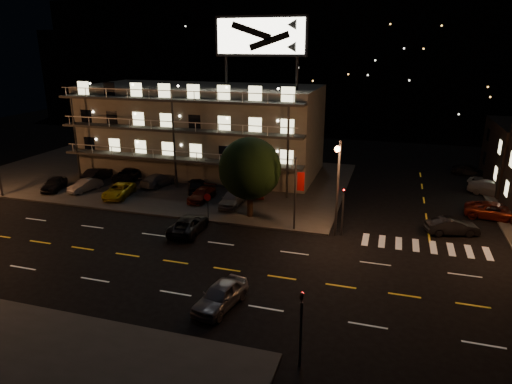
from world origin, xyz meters
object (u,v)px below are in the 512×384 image
(lot_car_4, at_px, (232,198))
(side_car_0, at_px, (452,226))
(lot_car_7, at_px, (159,180))
(tree, at_px, (249,170))
(road_car_west, at_px, (189,224))
(road_car_east, at_px, (221,295))
(lot_car_2, at_px, (119,191))

(lot_car_4, distance_m, side_car_0, 19.88)
(lot_car_4, relative_size, lot_car_7, 0.92)
(tree, xyz_separation_m, road_car_west, (-3.85, -4.80, -3.79))
(road_car_west, bearing_deg, lot_car_4, -104.75)
(road_car_east, bearing_deg, lot_car_2, 148.48)
(side_car_0, bearing_deg, lot_car_4, 71.75)
(lot_car_2, height_order, lot_car_4, lot_car_4)
(lot_car_4, xyz_separation_m, road_car_west, (-1.37, -6.98, -0.19))
(tree, bearing_deg, lot_car_2, 174.72)
(lot_car_2, distance_m, road_car_west, 12.39)
(lot_car_2, height_order, lot_car_7, lot_car_7)
(tree, distance_m, lot_car_7, 14.36)
(lot_car_4, xyz_separation_m, lot_car_7, (-10.01, 3.86, -0.05))
(side_car_0, bearing_deg, road_car_east, 122.50)
(lot_car_7, distance_m, road_car_west, 13.87)
(tree, height_order, lot_car_4, tree)
(lot_car_2, bearing_deg, lot_car_7, 56.65)
(tree, relative_size, side_car_0, 1.71)
(tree, height_order, lot_car_2, tree)
(tree, relative_size, lot_car_7, 1.56)
(lot_car_7, height_order, road_car_west, lot_car_7)
(tree, relative_size, lot_car_2, 1.54)
(lot_car_2, bearing_deg, road_car_west, -38.96)
(lot_car_7, bearing_deg, road_car_west, 145.11)
(tree, xyz_separation_m, side_car_0, (17.36, 1.18, -3.79))
(lot_car_4, relative_size, side_car_0, 1.01)
(lot_car_2, relative_size, lot_car_4, 1.10)
(lot_car_2, relative_size, lot_car_7, 1.01)
(lot_car_7, height_order, road_car_east, lot_car_7)
(lot_car_7, relative_size, side_car_0, 1.10)
(lot_car_2, distance_m, road_car_east, 23.82)
(lot_car_2, bearing_deg, road_car_east, -51.89)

